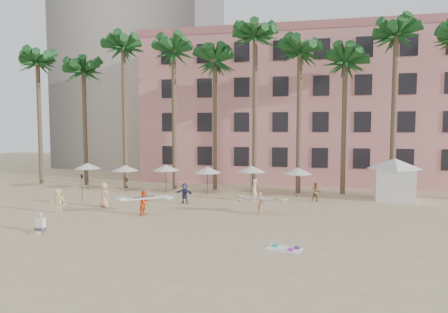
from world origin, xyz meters
TOP-DOWN VIEW (x-y plane):
  - ground at (0.00, 0.00)m, footprint 120.00×120.00m
  - pink_hotel at (7.00, 26.00)m, footprint 35.00×14.00m
  - grey_tower at (-18.00, 38.00)m, footprint 22.00×18.00m
  - palm_row at (0.51, 15.00)m, footprint 44.40×5.40m
  - umbrella_row at (-3.00, 12.50)m, footprint 22.50×2.70m
  - cabana at (15.00, 13.38)m, footprint 4.87×4.87m
  - beach_towel at (6.93, -2.20)m, footprint 1.95×1.31m
  - carrier_yellow at (4.70, 5.53)m, footprint 3.11×1.15m
  - carrier_white at (-3.17, 3.52)m, footprint 3.30×1.72m
  - beachgoers at (-2.85, 6.77)m, footprint 19.13×9.05m
  - paddle at (-10.33, 7.21)m, footprint 0.18×0.04m
  - seated_man at (-7.33, -2.05)m, footprint 0.49×0.86m

SIDE VIEW (x-z plane):
  - ground at x=0.00m, z-range 0.00..0.00m
  - beach_towel at x=6.93m, z-range -0.04..0.10m
  - seated_man at x=-7.33m, z-range -0.17..0.95m
  - beachgoers at x=-2.85m, z-range -0.08..1.81m
  - carrier_yellow at x=4.70m, z-range 0.13..1.71m
  - carrier_white at x=-3.17m, z-range 0.07..1.80m
  - paddle at x=-10.33m, z-range 0.30..2.52m
  - cabana at x=15.00m, z-range 0.32..3.82m
  - umbrella_row at x=-3.00m, z-range 0.97..3.69m
  - pink_hotel at x=7.00m, z-range 0.00..16.00m
  - palm_row at x=0.51m, z-range 4.82..21.12m
  - grey_tower at x=-18.00m, z-range 0.00..50.00m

